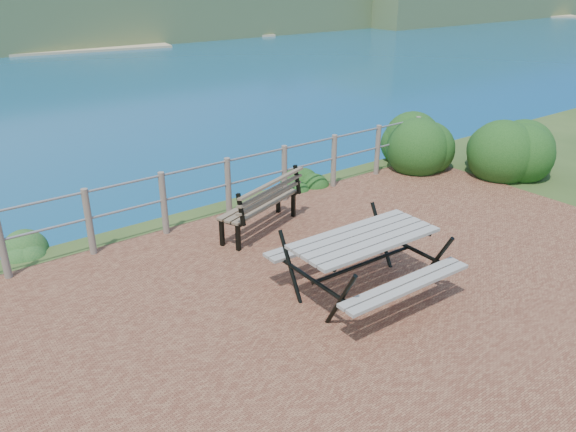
{
  "coord_description": "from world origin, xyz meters",
  "views": [
    {
      "loc": [
        -4.4,
        -4.12,
        3.79
      ],
      "look_at": [
        -0.24,
        1.4,
        0.75
      ],
      "focal_mm": 35.0,
      "sensor_mm": 36.0,
      "label": 1
    }
  ],
  "objects": [
    {
      "name": "safety_railing",
      "position": [
        0.0,
        3.35,
        0.57
      ],
      "size": [
        9.4,
        0.1,
        1.0
      ],
      "color": "#6B5B4C",
      "rests_on": "ground"
    },
    {
      "name": "park_bench",
      "position": [
        0.08,
        2.56,
        0.6
      ],
      "size": [
        1.65,
        0.93,
        0.91
      ],
      "rotation": [
        0.0,
        0.0,
        0.35
      ],
      "color": "brown",
      "rests_on": "ground"
    },
    {
      "name": "picnic_table",
      "position": [
        0.06,
        0.24,
        0.5
      ],
      "size": [
        1.89,
        1.62,
        0.79
      ],
      "rotation": [
        0.0,
        0.0,
        -0.03
      ],
      "color": "gray",
      "rests_on": "ground"
    },
    {
      "name": "shrub_right_front",
      "position": [
        5.64,
        1.88,
        0.0
      ],
      "size": [
        1.43,
        1.43,
        2.03
      ],
      "primitive_type": "ellipsoid",
      "color": "#153C12",
      "rests_on": "ground"
    },
    {
      "name": "ground",
      "position": [
        0.0,
        0.0,
        0.0
      ],
      "size": [
        10.0,
        7.0,
        0.12
      ],
      "primitive_type": "cube",
      "color": "brown",
      "rests_on": "ground"
    },
    {
      "name": "shrub_lip_east",
      "position": [
        1.87,
        3.85,
        0.0
      ],
      "size": [
        0.79,
        0.79,
        0.54
      ],
      "primitive_type": "ellipsoid",
      "color": "#153C12",
      "rests_on": "ground"
    },
    {
      "name": "shrub_lip_west",
      "position": [
        -3.13,
        3.92,
        0.0
      ],
      "size": [
        0.7,
        0.7,
        0.41
      ],
      "primitive_type": "ellipsoid",
      "color": "#1D4E1F",
      "rests_on": "ground"
    },
    {
      "name": "shrub_right_edge",
      "position": [
        4.59,
        3.39,
        0.0
      ],
      "size": [
        1.25,
        1.25,
        1.78
      ],
      "primitive_type": "ellipsoid",
      "color": "#153C12",
      "rests_on": "ground"
    }
  ]
}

